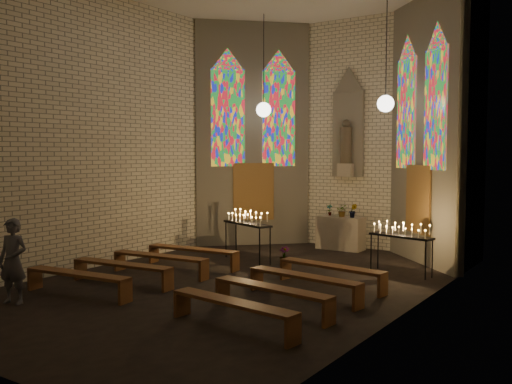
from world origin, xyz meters
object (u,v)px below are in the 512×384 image
aisle_flower_pot (284,256)px  votive_stand_right (401,232)px  altar (340,233)px  votive_stand_left (247,220)px  visitor (13,261)px

aisle_flower_pot → votive_stand_right: size_ratio=0.29×
altar → votive_stand_left: 3.43m
altar → aisle_flower_pot: size_ratio=2.94×
votive_stand_left → votive_stand_right: size_ratio=1.09×
votive_stand_right → aisle_flower_pot: bearing=-155.8°
altar → visitor: (-2.53, -9.22, 0.33)m
altar → votive_stand_left: votive_stand_left is taller
aisle_flower_pot → visitor: (-2.36, -6.22, 0.59)m
aisle_flower_pot → votive_stand_left: votive_stand_left is taller
votive_stand_left → visitor: size_ratio=1.08×
aisle_flower_pot → votive_stand_left: 1.41m
votive_stand_left → votive_stand_right: 4.07m
altar → votive_stand_left: (-1.25, -3.13, 0.62)m
altar → aisle_flower_pot: altar is taller
visitor → aisle_flower_pot: bearing=50.9°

